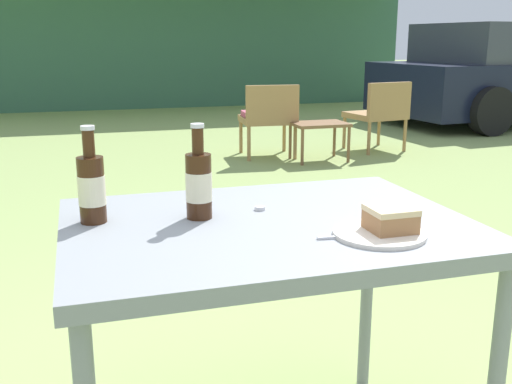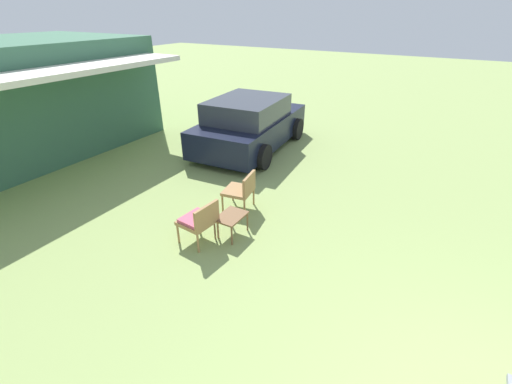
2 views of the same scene
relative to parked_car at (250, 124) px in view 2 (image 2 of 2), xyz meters
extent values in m
cube|color=black|center=(0.05, 0.00, -0.15)|extent=(3.96, 2.11, 0.69)
cube|color=#383D47|center=(-0.14, -0.01, 0.46)|extent=(2.23, 1.82, 0.53)
cylinder|color=black|center=(1.16, 1.03, -0.36)|extent=(0.63, 0.25, 0.61)
cylinder|color=black|center=(1.31, -0.82, -0.36)|extent=(0.63, 0.25, 0.61)
cylinder|color=black|center=(-1.21, 0.83, -0.36)|extent=(0.63, 0.25, 0.61)
cylinder|color=black|center=(-1.05, -1.02, -0.36)|extent=(0.63, 0.25, 0.61)
cylinder|color=#9E7547|center=(-3.89, -1.30, -0.49)|extent=(0.04, 0.04, 0.35)
cylinder|color=#9E7547|center=(-4.36, -1.26, -0.49)|extent=(0.04, 0.04, 0.35)
cylinder|color=#9E7547|center=(-3.93, -1.75, -0.49)|extent=(0.04, 0.04, 0.35)
cylinder|color=#9E7547|center=(-4.40, -1.71, -0.49)|extent=(0.04, 0.04, 0.35)
cube|color=#9E7547|center=(-4.14, -1.51, -0.29)|extent=(0.57, 0.55, 0.06)
cube|color=#9E7547|center=(-4.16, -1.73, -0.09)|extent=(0.53, 0.10, 0.34)
cube|color=#CC5670|center=(-4.14, -1.51, -0.23)|extent=(0.51, 0.47, 0.05)
cylinder|color=#9E7547|center=(-2.72, -1.25, -0.49)|extent=(0.04, 0.04, 0.35)
cylinder|color=#9E7547|center=(-3.19, -1.32, -0.49)|extent=(0.04, 0.04, 0.35)
cylinder|color=#9E7547|center=(-2.65, -1.69, -0.49)|extent=(0.04, 0.04, 0.35)
cylinder|color=#9E7547|center=(-3.11, -1.77, -0.49)|extent=(0.04, 0.04, 0.35)
cube|color=#9E7547|center=(-2.92, -1.51, -0.29)|extent=(0.61, 0.59, 0.06)
cube|color=#9E7547|center=(-2.88, -1.73, -0.09)|extent=(0.53, 0.14, 0.34)
cube|color=brown|center=(-3.72, -1.89, -0.30)|extent=(0.53, 0.39, 0.03)
cylinder|color=brown|center=(-3.97, -2.06, -0.49)|extent=(0.03, 0.03, 0.35)
cylinder|color=brown|center=(-3.48, -2.06, -0.49)|extent=(0.03, 0.03, 0.35)
cylinder|color=brown|center=(-3.97, -1.72, -0.49)|extent=(0.03, 0.03, 0.35)
cylinder|color=brown|center=(-3.48, -1.72, -0.49)|extent=(0.03, 0.03, 0.35)
camera|label=1|loc=(-6.01, -7.33, 0.51)|focal=42.00mm
camera|label=2|loc=(-7.69, -4.69, 2.76)|focal=24.00mm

